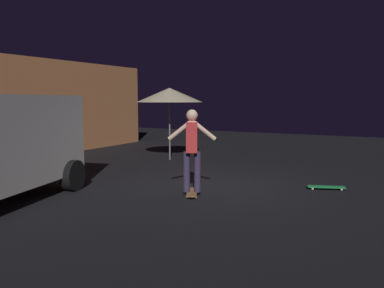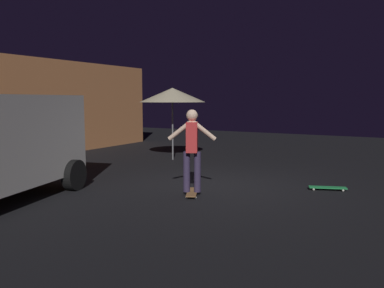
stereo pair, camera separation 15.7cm
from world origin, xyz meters
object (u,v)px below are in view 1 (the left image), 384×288
(skateboard_spare, at_px, (326,187))
(skater, at_px, (192,145))
(patio_umbrella, at_px, (169,95))
(skateboard_ridden, at_px, (192,192))

(skateboard_spare, distance_m, skater, 3.11)
(patio_umbrella, height_order, skateboard_spare, patio_umbrella)
(skateboard_ridden, relative_size, skater, 0.47)
(skateboard_spare, bearing_deg, skateboard_ridden, 127.62)
(skateboard_ridden, xyz_separation_m, skateboard_spare, (1.80, -2.33, 0.00))
(patio_umbrella, xyz_separation_m, skateboard_spare, (-1.99, -5.18, -2.02))
(skateboard_ridden, xyz_separation_m, skater, (0.00, -0.00, 0.98))
(skateboard_spare, bearing_deg, patio_umbrella, 68.99)
(patio_umbrella, distance_m, skateboard_spare, 5.90)
(patio_umbrella, bearing_deg, skateboard_spare, -111.01)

